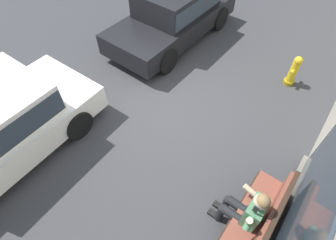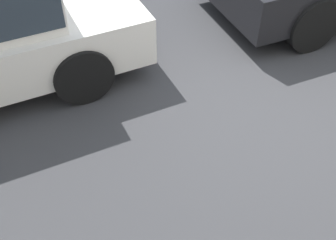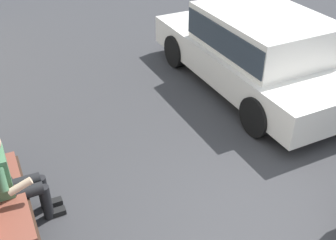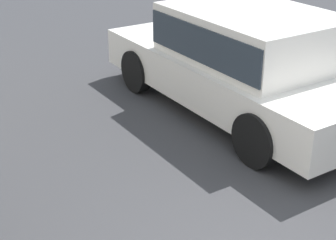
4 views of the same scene
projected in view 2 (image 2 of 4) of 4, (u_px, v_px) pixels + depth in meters
ground_plane at (271, 105)px, 4.52m from camera, size 60.00×60.00×0.00m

